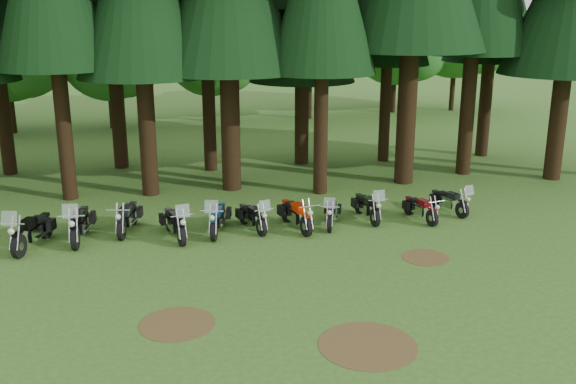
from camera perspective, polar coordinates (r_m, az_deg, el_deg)
The scene contains 21 objects.
ground at distance 17.76m, azimuth -0.52°, elevation -7.69°, with size 120.00×120.00×0.00m, color #315B1F.
decid_2 at distance 41.25m, azimuth -23.52°, elevation 11.60°, with size 6.72×6.53×8.40m.
decid_3 at distance 41.09m, azimuth -15.35°, elevation 11.70°, with size 6.12×5.95×7.65m.
decid_4 at distance 42.60m, azimuth -6.64°, elevation 12.08°, with size 5.93×5.76×7.41m.
decid_5 at distance 43.27m, azimuth 2.54°, elevation 14.70°, with size 8.45×8.21×10.56m.
decid_6 at distance 46.74m, azimuth 10.03°, elevation 13.30°, with size 7.06×6.86×8.82m.
decid_7 at distance 48.57m, azimuth 15.33°, elevation 14.29°, with size 8.44×8.20×10.55m.
dirt_patch_0 at distance 15.59m, azimuth -9.82°, elevation -11.46°, with size 1.80×1.80×0.01m, color #4C3D1E.
dirt_patch_1 at distance 19.62m, azimuth 12.12°, elevation -5.71°, with size 1.40×1.40×0.01m, color #4C3D1E.
dirt_patch_2 at distance 14.59m, azimuth 7.10°, elevation -13.36°, with size 2.20×2.20×0.01m, color #4C3D1E.
motorcycle_0 at distance 21.31m, azimuth -21.80°, elevation -3.31°, with size 1.12×2.41×1.55m.
motorcycle_1 at distance 21.46m, azimuth -18.01°, elevation -2.78°, with size 0.61×2.50×1.57m.
motorcycle_2 at distance 21.88m, azimuth -14.08°, elevation -2.27°, with size 0.69×2.22×0.92m.
motorcycle_3 at distance 20.93m, azimuth -10.02°, elevation -2.83°, with size 0.69×2.29×1.44m.
motorcycle_4 at distance 21.23m, azimuth -6.26°, elevation -2.39°, with size 0.94×2.27×1.44m.
motorcycle_5 at distance 21.43m, azimuth -3.18°, elevation -2.29°, with size 0.75×2.05×1.29m.
motorcycle_6 at distance 21.49m, azimuth 0.70°, elevation -2.09°, with size 0.55×2.28×0.93m.
motorcycle_7 at distance 21.89m, azimuth 3.88°, elevation -1.94°, with size 0.97×1.95×1.26m.
motorcycle_8 at distance 22.59m, azimuth 7.05°, elevation -1.38°, with size 0.40×2.14×1.35m.
motorcycle_9 at distance 22.84m, azimuth 11.69°, elevation -1.52°, with size 0.47×1.94×0.79m.
motorcycle_10 at distance 23.90m, azimuth 14.12°, elevation -0.85°, with size 0.77×2.00×1.27m.
Camera 1 is at (-3.68, -15.86, 7.10)m, focal length 40.00 mm.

